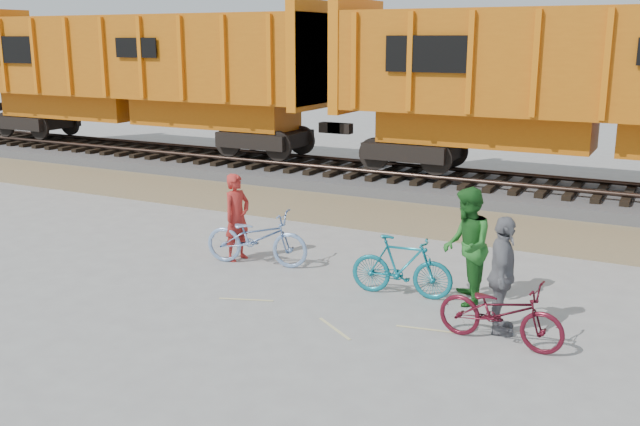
{
  "coord_description": "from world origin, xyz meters",
  "views": [
    {
      "loc": [
        5.09,
        -9.87,
        4.12
      ],
      "look_at": [
        -0.85,
        1.5,
        0.97
      ],
      "focal_mm": 40.0,
      "sensor_mm": 36.0,
      "label": 1
    }
  ],
  "objects_px": {
    "hopper_car_center": "(612,85)",
    "bicycle_blue": "(257,238)",
    "person_solo": "(237,217)",
    "person_woman": "(502,275)",
    "person_man": "(467,246)",
    "bicycle_teal": "(402,266)",
    "bicycle_maroon": "(501,312)",
    "hopper_car_left": "(137,72)"
  },
  "relations": [
    {
      "from": "hopper_car_center",
      "to": "bicycle_teal",
      "type": "xyz_separation_m",
      "value": [
        -2.1,
        -8.46,
        -2.5
      ]
    },
    {
      "from": "person_woman",
      "to": "bicycle_maroon",
      "type": "bearing_deg",
      "value": -178.71
    },
    {
      "from": "person_solo",
      "to": "person_man",
      "type": "height_order",
      "value": "person_man"
    },
    {
      "from": "hopper_car_center",
      "to": "bicycle_blue",
      "type": "distance_m",
      "value": 9.92
    },
    {
      "from": "hopper_car_left",
      "to": "hopper_car_center",
      "type": "xyz_separation_m",
      "value": [
        15.0,
        0.0,
        0.0
      ]
    },
    {
      "from": "hopper_car_left",
      "to": "hopper_car_center",
      "type": "relative_size",
      "value": 1.0
    },
    {
      "from": "hopper_car_left",
      "to": "person_solo",
      "type": "height_order",
      "value": "hopper_car_left"
    },
    {
      "from": "person_solo",
      "to": "bicycle_teal",
      "type": "bearing_deg",
      "value": -86.11
    },
    {
      "from": "hopper_car_left",
      "to": "bicycle_blue",
      "type": "height_order",
      "value": "hopper_car_left"
    },
    {
      "from": "bicycle_maroon",
      "to": "person_woman",
      "type": "relative_size",
      "value": 1.03
    },
    {
      "from": "hopper_car_center",
      "to": "bicycle_maroon",
      "type": "bearing_deg",
      "value": -91.26
    },
    {
      "from": "hopper_car_left",
      "to": "bicycle_blue",
      "type": "bearing_deg",
      "value": -39.41
    },
    {
      "from": "person_solo",
      "to": "person_woman",
      "type": "distance_m",
      "value": 5.42
    },
    {
      "from": "hopper_car_center",
      "to": "person_woman",
      "type": "xyz_separation_m",
      "value": [
        -0.31,
        -9.2,
        -2.15
      ]
    },
    {
      "from": "person_solo",
      "to": "bicycle_maroon",
      "type": "bearing_deg",
      "value": -95.44
    },
    {
      "from": "hopper_car_center",
      "to": "person_woman",
      "type": "distance_m",
      "value": 9.46
    },
    {
      "from": "hopper_car_center",
      "to": "person_solo",
      "type": "height_order",
      "value": "hopper_car_center"
    },
    {
      "from": "hopper_car_center",
      "to": "bicycle_teal",
      "type": "distance_m",
      "value": 9.07
    },
    {
      "from": "hopper_car_left",
      "to": "hopper_car_center",
      "type": "bearing_deg",
      "value": 0.0
    },
    {
      "from": "person_man",
      "to": "person_woman",
      "type": "height_order",
      "value": "person_man"
    },
    {
      "from": "bicycle_maroon",
      "to": "hopper_car_left",
      "type": "bearing_deg",
      "value": 62.42
    },
    {
      "from": "person_man",
      "to": "person_woman",
      "type": "bearing_deg",
      "value": 19.52
    },
    {
      "from": "bicycle_maroon",
      "to": "person_solo",
      "type": "relative_size",
      "value": 1.06
    },
    {
      "from": "bicycle_blue",
      "to": "person_woman",
      "type": "distance_m",
      "value": 4.92
    },
    {
      "from": "bicycle_teal",
      "to": "person_solo",
      "type": "relative_size",
      "value": 1.01
    },
    {
      "from": "bicycle_blue",
      "to": "person_solo",
      "type": "xyz_separation_m",
      "value": [
        -0.5,
        0.1,
        0.31
      ]
    },
    {
      "from": "bicycle_teal",
      "to": "person_woman",
      "type": "bearing_deg",
      "value": -119.35
    },
    {
      "from": "bicycle_maroon",
      "to": "person_woman",
      "type": "bearing_deg",
      "value": 19.45
    },
    {
      "from": "person_woman",
      "to": "hopper_car_left",
      "type": "bearing_deg",
      "value": 45.18
    },
    {
      "from": "bicycle_blue",
      "to": "bicycle_maroon",
      "type": "xyz_separation_m",
      "value": [
        4.89,
        -1.47,
        -0.06
      ]
    },
    {
      "from": "bicycle_teal",
      "to": "person_man",
      "type": "relative_size",
      "value": 0.9
    },
    {
      "from": "hopper_car_left",
      "to": "person_man",
      "type": "distance_m",
      "value": 16.3
    },
    {
      "from": "hopper_car_left",
      "to": "bicycle_maroon",
      "type": "xyz_separation_m",
      "value": [
        14.79,
        -9.6,
        -2.54
      ]
    },
    {
      "from": "bicycle_teal",
      "to": "bicycle_maroon",
      "type": "distance_m",
      "value": 2.21
    },
    {
      "from": "hopper_car_center",
      "to": "bicycle_teal",
      "type": "relative_size",
      "value": 8.3
    },
    {
      "from": "bicycle_blue",
      "to": "person_man",
      "type": "xyz_separation_m",
      "value": [
        4.0,
        -0.12,
        0.41
      ]
    },
    {
      "from": "hopper_car_center",
      "to": "bicycle_blue",
      "type": "xyz_separation_m",
      "value": [
        -5.1,
        -8.13,
        -2.49
      ]
    },
    {
      "from": "bicycle_blue",
      "to": "bicycle_maroon",
      "type": "distance_m",
      "value": 5.11
    },
    {
      "from": "bicycle_teal",
      "to": "person_woman",
      "type": "distance_m",
      "value": 1.97
    },
    {
      "from": "hopper_car_left",
      "to": "bicycle_teal",
      "type": "relative_size",
      "value": 8.3
    },
    {
      "from": "person_solo",
      "to": "person_woman",
      "type": "height_order",
      "value": "person_woman"
    },
    {
      "from": "bicycle_blue",
      "to": "bicycle_teal",
      "type": "xyz_separation_m",
      "value": [
        3.0,
        -0.32,
        -0.01
      ]
    }
  ]
}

